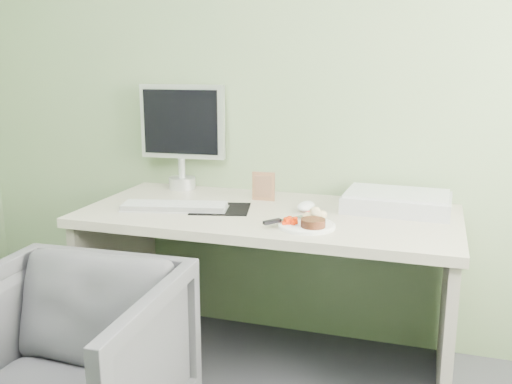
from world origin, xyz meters
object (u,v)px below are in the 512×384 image
(monitor, at_px, (182,131))
(desk_chair, at_px, (65,370))
(desk, at_px, (268,251))
(scanner, at_px, (397,203))
(plate, at_px, (307,226))

(monitor, xyz_separation_m, desk_chair, (0.06, -1.12, -0.69))
(desk, xyz_separation_m, scanner, (0.52, 0.18, 0.22))
(scanner, distance_m, monitor, 1.11)
(desk, distance_m, desk_chair, 0.96)
(plate, bearing_deg, scanner, 49.54)
(plate, height_order, desk_chair, plate)
(desk_chair, bearing_deg, monitor, 90.46)
(desk, bearing_deg, monitor, 150.00)
(plate, xyz_separation_m, scanner, (0.31, 0.37, 0.03))
(plate, distance_m, scanner, 0.49)
(plate, xyz_separation_m, desk_chair, (-0.70, -0.62, -0.40))
(monitor, relative_size, desk_chair, 0.71)
(scanner, distance_m, desk_chair, 1.48)
(monitor, distance_m, desk_chair, 1.31)
(desk, height_order, scanner, scanner)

